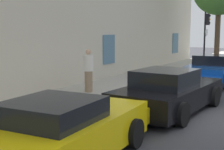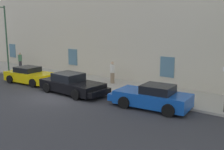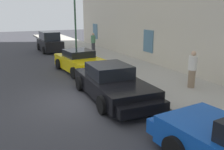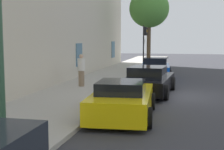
# 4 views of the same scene
# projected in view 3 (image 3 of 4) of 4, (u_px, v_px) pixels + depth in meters

# --- Properties ---
(ground_plane) EXTENTS (80.00, 80.00, 0.00)m
(ground_plane) POSITION_uv_depth(u_px,v_px,m) (86.00, 100.00, 10.02)
(ground_plane) COLOR #333338
(sidewalk) EXTENTS (60.00, 4.03, 0.14)m
(sidewalk) POSITION_uv_depth(u_px,v_px,m) (169.00, 85.00, 11.82)
(sidewalk) COLOR #A8A399
(sidewalk) RESTS_ON ground
(sportscar_red_lead) EXTENTS (4.78, 2.40, 1.29)m
(sportscar_red_lead) POSITION_uv_depth(u_px,v_px,m) (82.00, 63.00, 14.47)
(sportscar_red_lead) COLOR yellow
(sportscar_red_lead) RESTS_ON ground
(sportscar_yellow_flank) EXTENTS (5.19, 2.41, 1.37)m
(sportscar_yellow_flank) POSITION_uv_depth(u_px,v_px,m) (114.00, 85.00, 10.04)
(sportscar_yellow_flank) COLOR black
(sportscar_yellow_flank) RESTS_ON ground
(hatchback_parked) EXTENTS (4.02, 1.87, 1.81)m
(hatchback_parked) POSITION_uv_depth(u_px,v_px,m) (50.00, 42.00, 22.17)
(hatchback_parked) COLOR black
(hatchback_parked) RESTS_ON ground
(street_lamp) EXTENTS (0.44, 1.42, 6.18)m
(street_lamp) POSITION_uv_depth(u_px,v_px,m) (69.00, 1.00, 18.58)
(street_lamp) COLOR #2D5138
(street_lamp) RESTS_ON sidewalk
(pedestrian_admiring) EXTENTS (0.46, 0.46, 1.71)m
(pedestrian_admiring) POSITION_uv_depth(u_px,v_px,m) (192.00, 69.00, 11.00)
(pedestrian_admiring) COLOR #8C7259
(pedestrian_admiring) RESTS_ON sidewalk
(pedestrian_strolling) EXTENTS (0.52, 0.52, 1.66)m
(pedestrian_strolling) POSITION_uv_depth(u_px,v_px,m) (93.00, 42.00, 20.85)
(pedestrian_strolling) COLOR #333338
(pedestrian_strolling) RESTS_ON sidewalk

